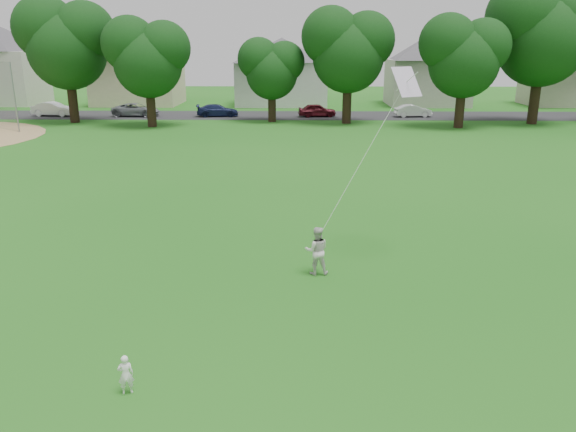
{
  "coord_description": "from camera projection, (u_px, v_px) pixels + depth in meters",
  "views": [
    {
      "loc": [
        1.94,
        -11.72,
        6.52
      ],
      "look_at": [
        1.67,
        2.0,
        2.3
      ],
      "focal_mm": 35.0,
      "sensor_mm": 36.0,
      "label": 1
    }
  ],
  "objects": [
    {
      "name": "older_boy",
      "position": [
        317.0,
        251.0,
        16.41
      ],
      "size": [
        0.73,
        0.59,
        1.45
      ],
      "primitive_type": "imported",
      "rotation": [
        0.0,
        0.0,
        3.19
      ],
      "color": "silver",
      "rests_on": "ground"
    },
    {
      "name": "parked_cars",
      "position": [
        165.0,
        110.0,
        52.35
      ],
      "size": [
        46.51,
        2.28,
        1.29
      ],
      "color": "black",
      "rests_on": "ground"
    },
    {
      "name": "kite",
      "position": [
        362.0,
        161.0,
        16.36
      ],
      "size": [
        1.88,
        1.26,
        5.34
      ],
      "color": "silver",
      "rests_on": "ground"
    },
    {
      "name": "house_row",
      "position": [
        266.0,
        60.0,
        61.46
      ],
      "size": [
        78.05,
        14.16,
        10.47
      ],
      "color": "silver",
      "rests_on": "ground"
    },
    {
      "name": "street",
      "position": [
        279.0,
        115.0,
        53.28
      ],
      "size": [
        90.0,
        7.0,
        0.01
      ],
      "primitive_type": "cube",
      "color": "#2D2D30",
      "rests_on": "ground"
    },
    {
      "name": "toddler",
      "position": [
        126.0,
        375.0,
        10.81
      ],
      "size": [
        0.35,
        0.27,
        0.83
      ],
      "primitive_type": "imported",
      "rotation": [
        0.0,
        0.0,
        3.42
      ],
      "color": "white",
      "rests_on": "ground"
    },
    {
      "name": "tree_row",
      "position": [
        305.0,
        43.0,
        45.42
      ],
      "size": [
        80.76,
        8.77,
        11.85
      ],
      "color": "black",
      "rests_on": "ground"
    },
    {
      "name": "ground",
      "position": [
        215.0,
        334.0,
        13.15
      ],
      "size": [
        160.0,
        160.0,
        0.0
      ],
      "primitive_type": "plane",
      "color": "#1C6116",
      "rests_on": "ground"
    }
  ]
}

